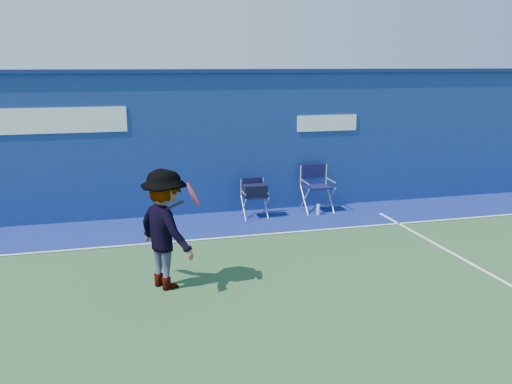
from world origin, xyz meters
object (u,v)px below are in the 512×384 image
object	(u,v)px
directors_chair_left	(255,201)
water_bottle	(318,210)
directors_chair_right	(317,197)
tennis_player	(165,229)

from	to	relation	value
directors_chair_left	water_bottle	bearing A→B (deg)	-7.40
water_bottle	directors_chair_left	bearing A→B (deg)	172.60
directors_chair_right	tennis_player	size ratio (longest dim) A/B	0.58
directors_chair_right	water_bottle	distance (m)	0.38
directors_chair_left	directors_chair_right	bearing A→B (deg)	5.09
water_bottle	tennis_player	xyz separation A→B (m)	(-3.54, -3.07, 0.76)
directors_chair_right	water_bottle	xyz separation A→B (m)	(-0.08, -0.31, -0.20)
directors_chair_right	tennis_player	bearing A→B (deg)	-136.98
directors_chair_right	tennis_player	distance (m)	4.98
water_bottle	tennis_player	distance (m)	4.74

